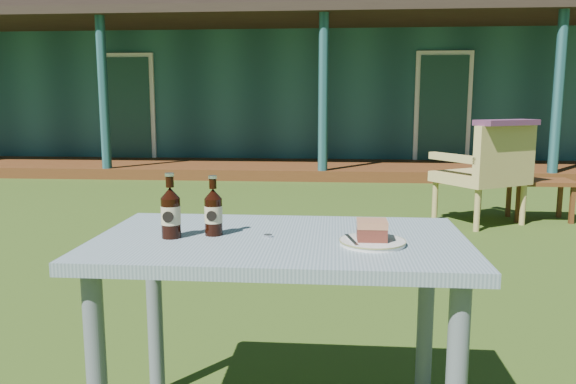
# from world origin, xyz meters

# --- Properties ---
(ground) EXTENTS (80.00, 80.00, 0.00)m
(ground) POSITION_xyz_m (0.00, 0.00, 0.00)
(ground) COLOR #334916
(pavilion) EXTENTS (15.80, 8.30, 3.45)m
(pavilion) POSITION_xyz_m (-0.00, 9.39, 1.61)
(pavilion) COLOR #1D474C
(pavilion) RESTS_ON ground
(tree_mid) EXTENTS (0.28, 0.28, 9.50)m
(tree_mid) POSITION_xyz_m (3.00, 18.50, 4.75)
(tree_mid) COLOR brown
(tree_mid) RESTS_ON ground
(cafe_table) EXTENTS (1.20, 0.70, 0.72)m
(cafe_table) POSITION_xyz_m (0.00, -1.60, 0.62)
(cafe_table) COLOR gray
(cafe_table) RESTS_ON ground
(plate) EXTENTS (0.20, 0.20, 0.01)m
(plate) POSITION_xyz_m (0.29, -1.67, 0.73)
(plate) COLOR silver
(plate) RESTS_ON cafe_table
(cake_slice) EXTENTS (0.09, 0.09, 0.06)m
(cake_slice) POSITION_xyz_m (0.29, -1.67, 0.77)
(cake_slice) COLOR #54241B
(cake_slice) RESTS_ON plate
(fork) EXTENTS (0.04, 0.14, 0.00)m
(fork) POSITION_xyz_m (0.23, -1.68, 0.74)
(fork) COLOR silver
(fork) RESTS_ON plate
(cola_bottle_near) EXTENTS (0.06, 0.06, 0.20)m
(cola_bottle_near) POSITION_xyz_m (-0.22, -1.59, 0.80)
(cola_bottle_near) COLOR black
(cola_bottle_near) RESTS_ON cafe_table
(cola_bottle_far) EXTENTS (0.06, 0.06, 0.21)m
(cola_bottle_far) POSITION_xyz_m (-0.35, -1.64, 0.80)
(cola_bottle_far) COLOR black
(cola_bottle_far) RESTS_ON cafe_table
(bottle_cap) EXTENTS (0.03, 0.03, 0.01)m
(bottle_cap) POSITION_xyz_m (-0.04, -1.60, 0.72)
(bottle_cap) COLOR silver
(bottle_cap) RESTS_ON cafe_table
(armchair_left) EXTENTS (0.94, 0.93, 0.95)m
(armchair_left) POSITION_xyz_m (1.61, 2.00, 0.53)
(armchair_left) COLOR tan
(armchair_left) RESTS_ON ground
(floral_throw) EXTENTS (0.65, 0.52, 0.05)m
(floral_throw) POSITION_xyz_m (1.71, 1.84, 0.97)
(floral_throw) COLOR #552B4A
(floral_throw) RESTS_ON armchair_left
(side_table) EXTENTS (0.60, 0.40, 0.40)m
(side_table) POSITION_xyz_m (2.19, 2.24, 0.34)
(side_table) COLOR #522C14
(side_table) RESTS_ON ground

